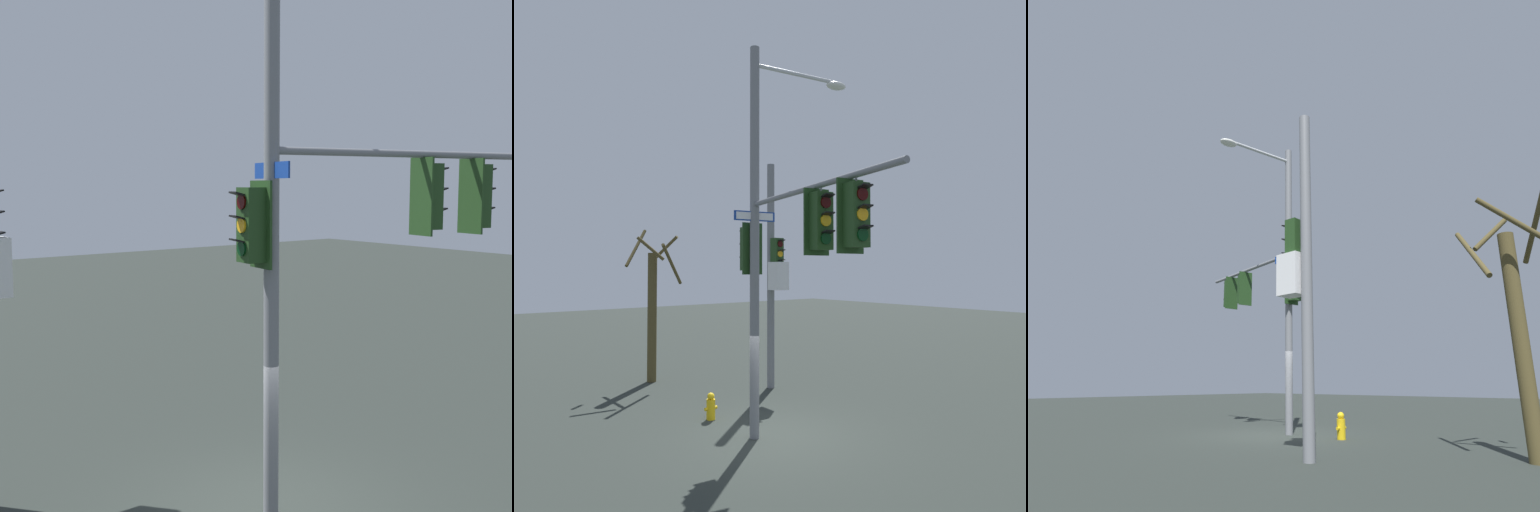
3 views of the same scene
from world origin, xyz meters
TOP-DOWN VIEW (x-y plane):
  - ground_plane at (0.00, 0.00)m, footprint 80.00×80.00m
  - main_signal_pole_assembly at (-0.53, -0.85)m, footprint 3.88×5.84m
  - secondary_pole_assembly at (2.93, 3.60)m, footprint 0.47×0.84m
  - fire_hydrant at (-0.53, 2.10)m, footprint 0.38×0.24m
  - bare_tree_behind_pole at (0.06, 7.19)m, footprint 2.19×2.19m

SIDE VIEW (x-z plane):
  - ground_plane at x=0.00m, z-range 0.00..0.00m
  - fire_hydrant at x=-0.53m, z-range -0.02..0.71m
  - bare_tree_behind_pole at x=0.06m, z-range -0.11..5.58m
  - secondary_pole_assembly at x=2.93m, z-range 0.09..7.96m
  - main_signal_pole_assembly at x=-0.53m, z-range 0.34..10.05m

